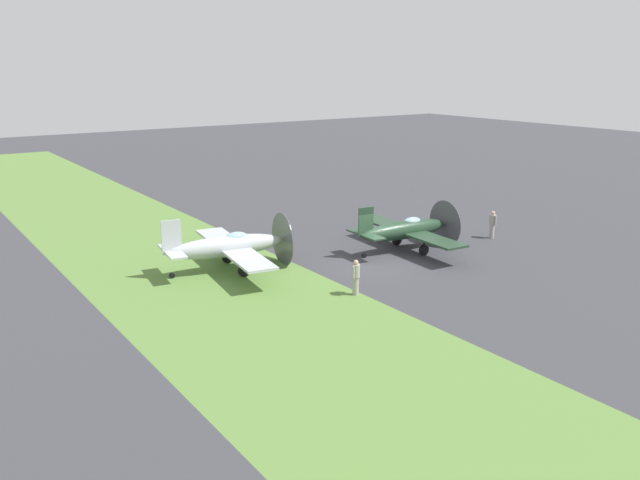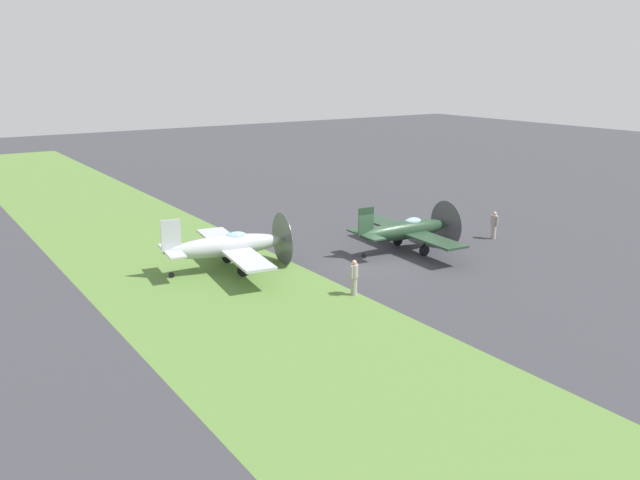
# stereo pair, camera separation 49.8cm
# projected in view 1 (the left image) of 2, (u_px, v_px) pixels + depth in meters

# --- Properties ---
(ground_plane) EXTENTS (160.00, 160.00, 0.00)m
(ground_plane) POSITION_uv_depth(u_px,v_px,m) (374.00, 263.00, 36.37)
(ground_plane) COLOR #38383D
(grass_verge) EXTENTS (120.00, 11.00, 0.01)m
(grass_verge) POSITION_uv_depth(u_px,v_px,m) (223.00, 295.00, 31.38)
(grass_verge) COLOR #567A38
(grass_verge) RESTS_ON ground
(airplane_lead) EXTENTS (8.54, 6.75, 3.04)m
(airplane_lead) POSITION_uv_depth(u_px,v_px,m) (406.00, 230.00, 38.41)
(airplane_lead) COLOR #233D28
(airplane_lead) RESTS_ON ground
(airplane_wingman) EXTENTS (8.98, 7.14, 3.18)m
(airplane_wingman) POSITION_uv_depth(u_px,v_px,m) (229.00, 246.00, 34.72)
(airplane_wingman) COLOR #B2B7BC
(airplane_wingman) RESTS_ON ground
(ground_crew_chief) EXTENTS (0.38, 0.57, 1.73)m
(ground_crew_chief) POSITION_uv_depth(u_px,v_px,m) (356.00, 277.00, 31.12)
(ground_crew_chief) COLOR #9E998E
(ground_crew_chief) RESTS_ON ground
(ground_crew_mechanic) EXTENTS (0.62, 0.38, 1.73)m
(ground_crew_mechanic) POSITION_uv_depth(u_px,v_px,m) (492.00, 224.00, 41.27)
(ground_crew_mechanic) COLOR #9E998E
(ground_crew_mechanic) RESTS_ON ground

